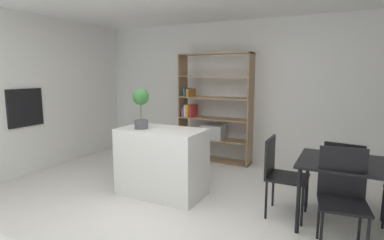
% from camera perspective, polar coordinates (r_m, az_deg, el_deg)
% --- Properties ---
extents(ground_plane, '(9.85, 9.85, 0.00)m').
position_cam_1_polar(ground_plane, '(3.69, -6.00, -18.54)').
color(ground_plane, silver).
extents(back_partition, '(7.15, 0.06, 2.66)m').
position_cam_1_polar(back_partition, '(5.99, 9.52, 5.21)').
color(back_partition, white).
rests_on(back_partition, ground_plane).
extents(built_in_oven, '(0.06, 0.61, 0.62)m').
position_cam_1_polar(built_in_oven, '(5.70, -28.55, 2.05)').
color(built_in_oven, black).
rests_on(built_in_oven, ground_plane).
extents(kitchen_island, '(1.17, 0.66, 0.93)m').
position_cam_1_polar(kitchen_island, '(4.33, -5.61, -7.73)').
color(kitchen_island, white).
rests_on(kitchen_island, ground_plane).
extents(potted_plant_on_island, '(0.22, 0.22, 0.55)m').
position_cam_1_polar(potted_plant_on_island, '(4.23, -9.49, 2.88)').
color(potted_plant_on_island, '#4C4C51').
rests_on(potted_plant_on_island, kitchen_island).
extents(open_bookshelf, '(1.41, 0.37, 2.05)m').
position_cam_1_polar(open_bookshelf, '(5.89, 3.67, 1.19)').
color(open_bookshelf, '#997551').
rests_on(open_bookshelf, ground_plane).
extents(dining_table, '(0.96, 0.85, 0.75)m').
position_cam_1_polar(dining_table, '(3.74, 26.61, -8.14)').
color(dining_table, black).
rests_on(dining_table, ground_plane).
extents(dining_chair_island_side, '(0.47, 0.46, 0.93)m').
position_cam_1_polar(dining_chair_island_side, '(3.83, 15.85, -8.80)').
color(dining_chair_island_side, black).
rests_on(dining_chair_island_side, ground_plane).
extents(dining_chair_far, '(0.50, 0.49, 0.87)m').
position_cam_1_polar(dining_chair_far, '(4.22, 26.42, -8.09)').
color(dining_chair_far, black).
rests_on(dining_chair_far, ground_plane).
extents(dining_chair_near, '(0.49, 0.48, 0.98)m').
position_cam_1_polar(dining_chair_near, '(3.35, 26.14, -11.62)').
color(dining_chair_near, black).
rests_on(dining_chair_near, ground_plane).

